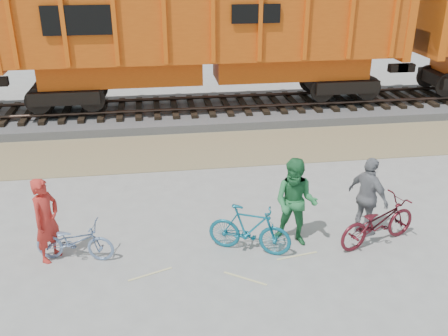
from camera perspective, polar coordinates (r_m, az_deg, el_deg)
The scene contains 11 objects.
ground at distance 10.69m, azimuth -3.03°, elevation -9.08°, with size 120.00×120.00×0.00m, color #9E9E99.
gravel_strip at distance 15.58m, azimuth -4.97°, elevation 1.99°, with size 120.00×3.00×0.02m, color #97875D.
ballast_bed at distance 18.82m, azimuth -5.68°, elevation 6.34°, with size 120.00×4.00×0.30m, color slate.
track at distance 18.73m, azimuth -5.72°, elevation 7.28°, with size 120.00×2.60×0.24m.
hopper_car_center at distance 18.26m, azimuth -1.89°, elevation 15.12°, with size 14.00×3.13×4.65m.
bicycle_blue at distance 10.55m, azimuth -16.71°, elevation -7.98°, with size 0.56×1.60×0.84m, color #6E88B2.
bicycle_teal at distance 10.31m, azimuth 2.94°, elevation -7.02°, with size 0.49×1.74×1.05m, color #10627B.
bicycle_maroon at distance 11.06m, azimuth 17.19°, elevation -5.91°, with size 0.68×1.95×1.02m, color #52131C.
person_solo at distance 10.50m, azimuth -19.65°, elevation -5.60°, with size 0.65×0.43×1.78m, color red.
person_man at distance 10.48m, azimuth 8.17°, elevation -3.94°, with size 0.94×0.73×1.93m, color #297740.
person_woman at distance 11.16m, azimuth 16.13°, elevation -3.22°, with size 1.06×0.44×1.80m, color gray.
Camera 1 is at (-0.73, -8.93, 5.84)m, focal length 40.00 mm.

